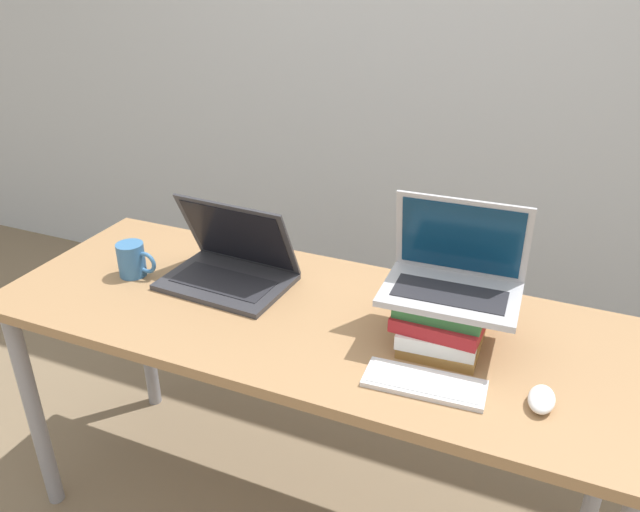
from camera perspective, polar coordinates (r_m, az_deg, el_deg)
The scene contains 8 objects.
wall_back at distance 2.73m, azimuth 11.28°, elevation 19.57°, with size 8.00×0.05×2.70m.
desk at distance 1.73m, azimuth -0.95°, elevation -7.63°, with size 1.75×0.66×0.78m.
laptop_left at distance 1.84m, azimuth -8.22°, elevation -0.92°, with size 0.37×0.27×0.25m.
book_stack at distance 1.58m, azimuth 11.30°, elevation -5.41°, with size 0.22×0.28×0.13m.
laptop_on_books at distance 1.54m, azimuth 12.15°, elevation -1.70°, with size 0.33×0.23×0.23m.
wireless_keyboard at distance 1.45m, azimuth 9.52°, elevation -11.40°, with size 0.28×0.12×0.01m.
mouse at distance 1.45m, azimuth 19.60°, elevation -12.23°, with size 0.06×0.10×0.03m.
mug at distance 1.93m, azimuth -16.76°, elevation -0.33°, with size 0.13×0.08×0.10m.
Camera 1 is at (0.59, -0.97, 1.68)m, focal length 35.00 mm.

